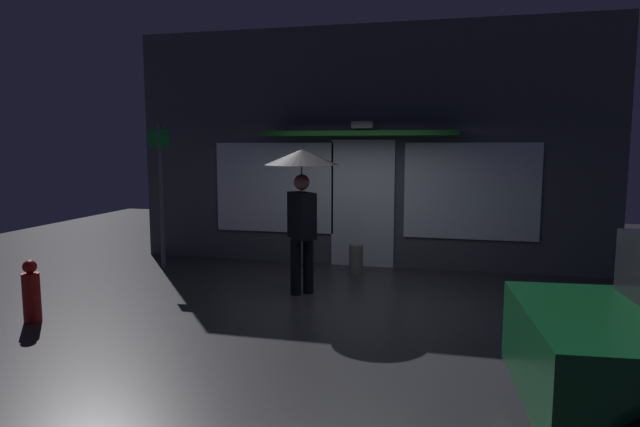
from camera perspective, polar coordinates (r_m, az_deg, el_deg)
name	(u,v)px	position (r m, az deg, el deg)	size (l,w,h in m)	color
ground_plane	(336,299)	(7.70, 1.63, -8.83)	(18.00, 18.00, 0.00)	#2D2D33
building_facade	(365,149)	(9.70, 4.63, 6.67)	(8.30, 1.00, 4.13)	#4C4C56
person_with_umbrella	(302,181)	(7.70, -1.91, 3.33)	(1.04, 1.04, 2.05)	black
street_sign_post	(161,187)	(9.82, -16.10, 2.67)	(0.40, 0.07, 2.48)	#595B60
sidewalk_bollard	(356,259)	(9.14, 3.74, -4.71)	(0.23, 0.23, 0.49)	slate
fire_hydrant	(31,293)	(7.52, -27.64, -7.27)	(0.20, 0.20, 0.76)	#B21914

